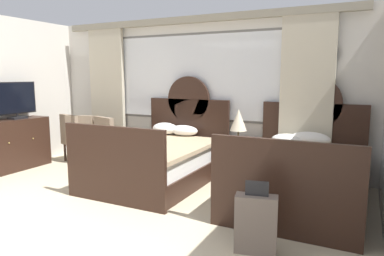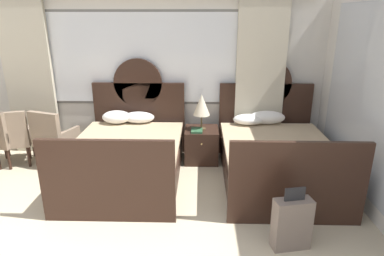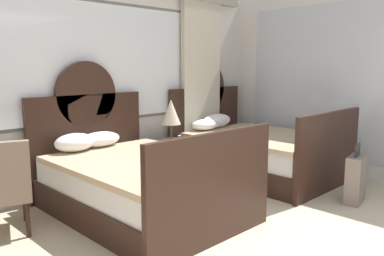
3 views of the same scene
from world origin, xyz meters
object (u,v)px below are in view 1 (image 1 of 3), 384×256
Objects in this scene: nightstand_between_beds at (238,162)px; book_on_nightstand at (232,145)px; bed_near_mirror at (300,176)px; armchair_by_window_right at (77,136)px; bed_near_window at (159,159)px; suitcase_on_floor at (256,224)px; armchair_by_window_left at (111,139)px; tv_flatscreen at (16,100)px; table_lamp_on_nightstand at (238,120)px; dresser_minibar at (1,147)px; armchair_by_window_centre at (84,137)px.

nightstand_between_beds is 0.32m from book_on_nightstand.
bed_near_mirror is 4.30m from armchair_by_window_right.
bed_near_window is 8.42× the size of book_on_nightstand.
suitcase_on_floor reaches higher than book_on_nightstand.
tv_flatscreen is at bearing -148.34° from armchair_by_window_left.
table_lamp_on_nightstand is at bearing 31.35° from bed_near_window.
armchair_by_window_centre reaches higher than dresser_minibar.
book_on_nightstand is at bearing -126.21° from table_lamp_on_nightstand.
armchair_by_window_right is at bearing 57.59° from tv_flatscreen.
armchair_by_window_centre is (-3.02, -0.24, -0.46)m from table_lamp_on_nightstand.
suitcase_on_floor is (3.95, -1.95, -0.22)m from armchair_by_window_centre.
nightstand_between_beds is (1.08, 0.66, -0.08)m from bed_near_window.
bed_near_mirror reaches higher than armchair_by_window_centre.
table_lamp_on_nightstand is 0.63× the size of armchair_by_window_centre.
armchair_by_window_right is (-0.18, -0.00, 0.00)m from armchair_by_window_centre.
suitcase_on_floor is at bearing -37.30° from bed_near_window.
bed_near_mirror reaches higher than nightstand_between_beds.
dresser_minibar is at bearing -159.08° from table_lamp_on_nightstand.
bed_near_window is 1.17m from book_on_nightstand.
table_lamp_on_nightstand is at bearing 113.12° from suitcase_on_floor.
bed_near_mirror is at bearing 5.15° from tv_flatscreen.
armchair_by_window_left and armchair_by_window_centre have the same top height.
bed_near_window is 1.40m from table_lamp_on_nightstand.
armchair_by_window_left is (-3.43, 0.42, 0.14)m from bed_near_mirror.
armchair_by_window_right reaches higher than suitcase_on_floor.
nightstand_between_beds is at bearing 4.40° from armchair_by_window_right.
table_lamp_on_nightstand is 0.34× the size of dresser_minibar.
suitcase_on_floor is (4.67, -1.10, -0.95)m from tv_flatscreen.
book_on_nightstand is 0.28× the size of armchair_by_window_right.
book_on_nightstand is (-0.08, -0.11, 0.29)m from nightstand_between_beds.
bed_near_window reaches higher than armchair_by_window_centre.
bed_near_mirror is (2.15, -0.00, -0.00)m from bed_near_window.
bed_near_mirror is at bearing -31.36° from table_lamp_on_nightstand.
armchair_by_window_centre is 1.00× the size of armchair_by_window_right.
tv_flatscreen is 1.78m from armchair_by_window_left.
book_on_nightstand is at bearing 115.76° from suitcase_on_floor.
tv_flatscreen reaches higher than dresser_minibar.
table_lamp_on_nightstand is 3.24m from armchair_by_window_right.
armchair_by_window_right is (-3.20, -0.24, -0.46)m from table_lamp_on_nightstand.
armchair_by_window_centre is (0.72, 0.85, -0.73)m from tv_flatscreen.
bed_near_window is at bearing 142.70° from suitcase_on_floor.
suitcase_on_floor is at bearing -95.32° from bed_near_mirror.
tv_flatscreen is (-4.82, -0.43, 0.87)m from bed_near_mirror.
tv_flatscreen is 1.11× the size of suitcase_on_floor.
nightstand_between_beds is at bearing 21.01° from dresser_minibar.
bed_near_window is at bearing -151.01° from book_on_nightstand.
bed_near_window reaches higher than armchair_by_window_left.
bed_near_window reaches higher than nightstand_between_beds.
bed_near_mirror is 2.36× the size of armchair_by_window_right.
armchair_by_window_left is (-2.28, -0.14, -0.07)m from book_on_nightstand.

